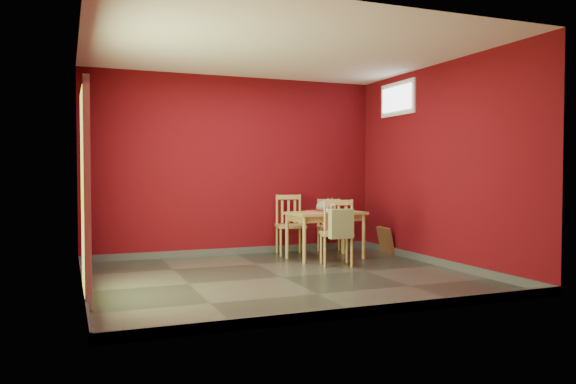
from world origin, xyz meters
name	(u,v)px	position (x,y,z in m)	size (l,w,h in m)	color
ground	(282,277)	(0.00, 0.00, 0.00)	(4.50, 4.50, 0.00)	#2D342D
room_shell	(282,273)	(0.00, 0.00, 0.05)	(4.50, 4.50, 4.50)	#57090F
doorway	(84,186)	(-2.23, -0.40, 1.12)	(0.06, 1.01, 2.13)	#B7D838
window	(397,99)	(2.23, 1.00, 2.35)	(0.05, 0.90, 0.50)	white
outlet_plate	(330,231)	(1.60, 1.99, 0.30)	(0.08, 0.01, 0.12)	silver
dining_table	(325,218)	(1.09, 1.11, 0.59)	(1.14, 0.73, 0.68)	tan
table_runner	(329,216)	(1.09, 1.00, 0.63)	(0.37, 0.67, 0.33)	#A6452F
chair_far_left	(290,224)	(0.79, 1.72, 0.46)	(0.50, 0.50, 0.91)	tan
chair_far_right	(330,225)	(1.46, 1.71, 0.42)	(0.49, 0.49, 0.83)	tan
chair_near	(337,232)	(0.97, 0.50, 0.46)	(0.52, 0.52, 0.89)	tan
tote_bag	(341,224)	(0.93, 0.29, 0.58)	(0.32, 0.19, 0.45)	#8B9F66
cat	(325,204)	(1.10, 1.16, 0.79)	(0.23, 0.43, 0.22)	slate
picture_frame	(385,240)	(2.19, 1.25, 0.20)	(0.17, 0.42, 0.41)	brown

